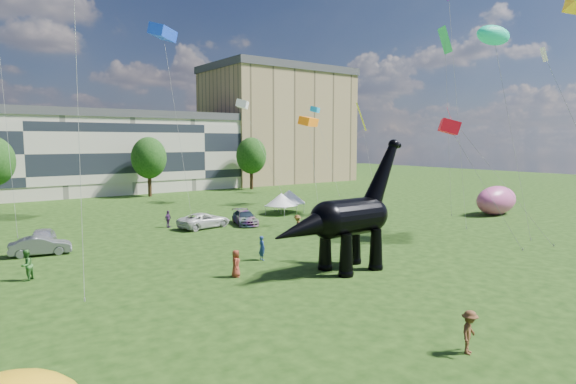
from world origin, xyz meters
TOP-DOWN VIEW (x-y plane):
  - ground at (0.00, 0.00)m, footprint 220.00×220.00m
  - terrace_row at (-8.00, 62.00)m, footprint 78.00×11.00m
  - apartment_block at (40.00, 65.00)m, footprint 28.00×18.00m
  - tree_mid_right at (8.00, 53.00)m, footprint 5.20×5.20m
  - tree_far_right at (26.00, 53.00)m, footprint 5.20×5.20m
  - dinosaur_sculpture at (3.12, 4.98)m, footprint 10.68×2.96m
  - car_silver at (-11.48, 23.49)m, footprint 2.88×4.88m
  - car_grey at (-11.98, 21.32)m, footprint 4.39×2.22m
  - car_white at (2.72, 24.30)m, footprint 5.55×3.29m
  - car_dark at (6.85, 23.59)m, footprint 3.28×5.10m
  - gazebo_near at (15.47, 27.81)m, footprint 4.79×4.79m
  - gazebo_far at (13.64, 26.83)m, footprint 4.45×4.45m
  - inflatable_pink at (33.26, 12.29)m, footprint 6.68×3.60m
  - visitors at (-0.28, 14.20)m, footprint 45.51×39.49m
  - kites at (16.21, 18.40)m, footprint 62.72×44.28m

SIDE VIEW (x-z plane):
  - ground at x=0.00m, z-range 0.00..0.00m
  - car_dark at x=6.85m, z-range 0.00..1.37m
  - car_grey at x=-11.98m, z-range 0.00..1.38m
  - car_white at x=2.72m, z-range 0.00..1.45m
  - car_silver at x=-11.48m, z-range 0.00..1.56m
  - visitors at x=-0.28m, z-range -0.06..1.82m
  - inflatable_pink at x=33.26m, z-range 0.00..3.25m
  - gazebo_far at x=13.64m, z-range 0.49..2.91m
  - gazebo_near at x=15.47m, z-range 0.53..3.15m
  - dinosaur_sculpture at x=3.12m, z-range -1.07..7.70m
  - terrace_row at x=-8.00m, z-range 0.00..12.00m
  - tree_mid_right at x=8.00m, z-range 1.57..11.01m
  - tree_far_right at x=26.00m, z-range 1.57..11.01m
  - apartment_block at x=40.00m, z-range 0.00..22.00m
  - kites at x=16.21m, z-range 6.19..28.11m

